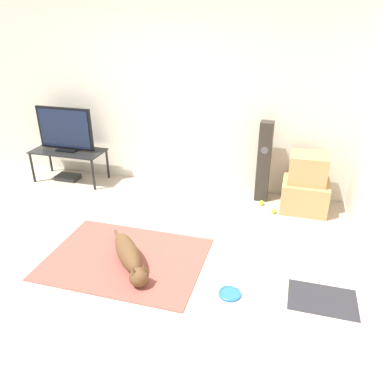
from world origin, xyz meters
TOP-DOWN VIEW (x-y plane):
  - ground_plane at (0.00, 0.00)m, footprint 12.00×12.00m
  - wall_back at (0.00, 2.10)m, footprint 8.00×0.06m
  - area_rug at (0.18, 0.01)m, footprint 1.66×1.22m
  - dog at (0.28, -0.10)m, footprint 0.74×0.87m
  - frisbee at (1.36, -0.25)m, footprint 0.22×0.22m
  - cardboard_box_lower at (2.00, 1.69)m, footprint 0.59×0.52m
  - cardboard_box_upper at (1.99, 1.70)m, footprint 0.47×0.41m
  - floor_speaker at (1.42, 1.85)m, footprint 0.18×0.18m
  - tv_stand at (-1.52, 1.71)m, footprint 1.10×0.51m
  - tv at (-1.52, 1.71)m, footprint 0.88×0.20m
  - tennis_ball_by_boxes at (1.45, 1.66)m, footprint 0.07×0.07m
  - tennis_ball_near_speaker at (1.63, 1.46)m, footprint 0.07×0.07m
  - game_console at (-1.59, 1.70)m, footprint 0.36×0.23m
  - door_mat at (2.20, -0.08)m, footprint 0.62×0.43m

SIDE VIEW (x-z plane):
  - ground_plane at x=0.00m, z-range 0.00..0.00m
  - door_mat at x=2.20m, z-range 0.00..0.01m
  - area_rug at x=0.18m, z-range 0.00..0.01m
  - frisbee at x=1.36m, z-range 0.00..0.03m
  - tennis_ball_by_boxes at x=1.45m, z-range 0.00..0.07m
  - tennis_ball_near_speaker at x=1.63m, z-range 0.00..0.07m
  - game_console at x=-1.59m, z-range 0.00..0.07m
  - dog at x=0.28m, z-range 0.01..0.25m
  - cardboard_box_lower at x=2.00m, z-range 0.00..0.40m
  - tv_stand at x=-1.52m, z-range 0.19..0.68m
  - floor_speaker at x=1.42m, z-range 0.00..1.12m
  - cardboard_box_upper at x=1.99m, z-range 0.40..0.77m
  - tv at x=-1.52m, z-range 0.48..1.14m
  - wall_back at x=0.00m, z-range 0.00..2.55m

